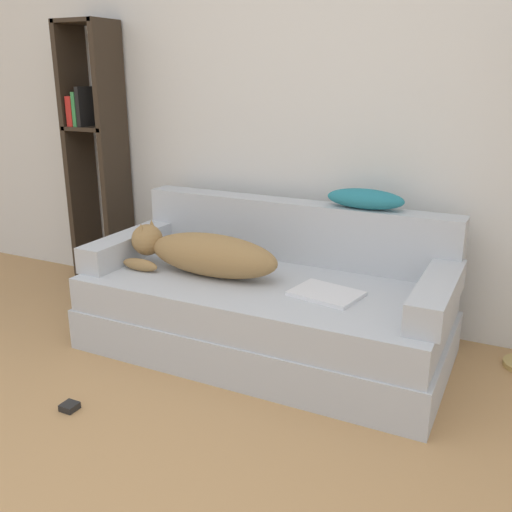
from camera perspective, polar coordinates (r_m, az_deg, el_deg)
wall_back at (r=3.19m, az=6.24°, el=17.59°), size 8.10×0.06×2.70m
couch at (r=2.90m, az=0.85°, el=-5.98°), size 1.80×0.87×0.38m
couch_backrest at (r=3.09m, az=3.81°, el=2.55°), size 1.76×0.15×0.32m
couch_arm_left at (r=3.22m, az=-12.53°, el=1.04°), size 0.15×0.68×0.13m
couch_arm_right at (r=2.57m, az=17.66°, el=-3.70°), size 0.15×0.68×0.13m
dog at (r=2.88m, az=-5.34°, el=0.27°), size 0.84×0.25×0.24m
laptop at (r=2.64m, az=7.03°, el=-3.75°), size 0.34×0.28×0.02m
throw_pillow at (r=2.92m, az=10.87°, el=5.63°), size 0.39×0.15×0.10m
bookshelf at (r=3.81m, az=-15.80°, el=10.48°), size 0.33×0.26×1.66m
power_adapter at (r=2.61m, az=-18.14°, el=-14.13°), size 0.07×0.07×0.03m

